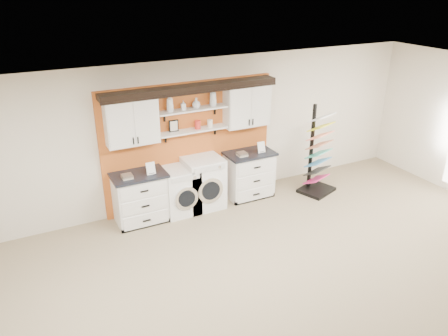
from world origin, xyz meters
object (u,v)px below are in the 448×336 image
base_cabinet_left (140,198)px  dryer (203,183)px  washer (180,190)px  base_cabinet_right (249,174)px  sample_rack (317,166)px

base_cabinet_left → dryer: 1.25m
washer → base_cabinet_right: bearing=0.1°
base_cabinet_right → base_cabinet_left: bearing=180.0°
base_cabinet_left → sample_rack: sample_rack is taller
base_cabinet_right → dryer: 1.01m
base_cabinet_left → sample_rack: size_ratio=0.52×
dryer → base_cabinet_left: bearing=179.8°
base_cabinet_right → washer: 1.50m
washer → sample_rack: (2.84, -0.46, 0.12)m
sample_rack → washer: bearing=151.0°
base_cabinet_right → dryer: bearing=-179.8°
washer → dryer: dryer is taller
base_cabinet_left → dryer: (1.25, -0.00, 0.03)m
dryer → washer: bearing=180.0°
base_cabinet_left → base_cabinet_right: base_cabinet_right is taller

